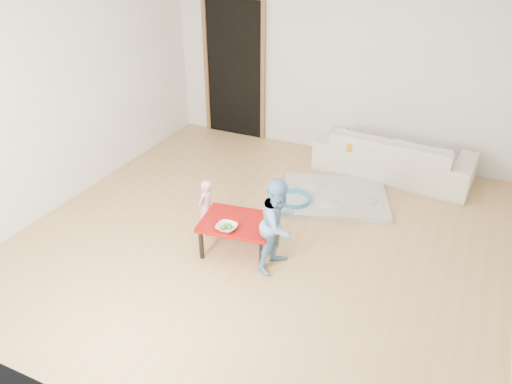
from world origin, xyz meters
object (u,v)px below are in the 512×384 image
Objects in this scene: bowl at (227,227)px; child_pink at (206,208)px; sofa at (394,155)px; basin at (294,201)px; red_table at (238,236)px; child_blue at (279,225)px.

bowl is 0.55m from child_pink.
basin is at bearing 59.87° from sofa.
child_pink is at bearing -124.25° from basin.
child_pink is (-0.43, 0.33, -0.07)m from bowl.
red_table reaches higher than basin.
sofa is 1.61m from basin.
red_table is 1.12× the size of child_pink.
basin is (0.22, 1.29, -0.33)m from bowl.
child_blue is at bearing 14.73° from bowl.
child_pink is 1.18m from basin.
bowl is at bearing -98.33° from red_table.
sofa is at bearing 55.58° from basin.
bowl is at bearing 115.56° from child_blue.
red_table is 0.50m from child_pink.
sofa is at bearing 149.03° from child_pink.
basin is (0.19, 1.10, -0.12)m from red_table.
sofa is 2.08× the size of child_blue.
child_blue is (0.47, -0.06, 0.30)m from red_table.
child_blue is (0.50, 0.13, 0.09)m from bowl.
child_pink is 0.96m from child_blue.
red_table is (-1.09, -2.41, -0.11)m from sofa.
sofa is 2.83m from bowl.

